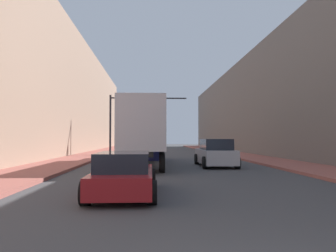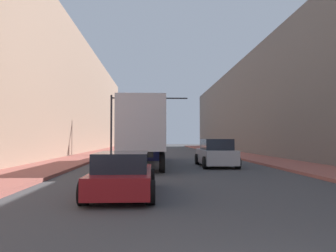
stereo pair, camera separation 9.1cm
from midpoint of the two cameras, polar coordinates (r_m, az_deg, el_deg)
sidewalk_right at (r=33.38m, az=12.26°, el=-4.96°), size 3.39×80.00×0.15m
sidewalk_left at (r=32.77m, az=-13.54°, el=-5.00°), size 3.39×80.00×0.15m
building_right at (r=35.07m, az=19.63°, el=4.14°), size 6.00×80.00×11.02m
building_left at (r=34.25m, az=-21.23°, el=6.00°), size 6.00×80.00×13.02m
semi_truck at (r=21.57m, az=-4.39°, el=-0.97°), size 2.42×12.59×3.86m
sedan_car at (r=10.23m, az=-7.92°, el=-8.32°), size 1.97×4.50×1.30m
suv_car at (r=20.42m, az=8.13°, el=-4.75°), size 2.11×4.59×1.69m
traffic_signal_gantry at (r=33.25m, az=-6.74°, el=2.29°), size 7.80×0.35×6.11m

